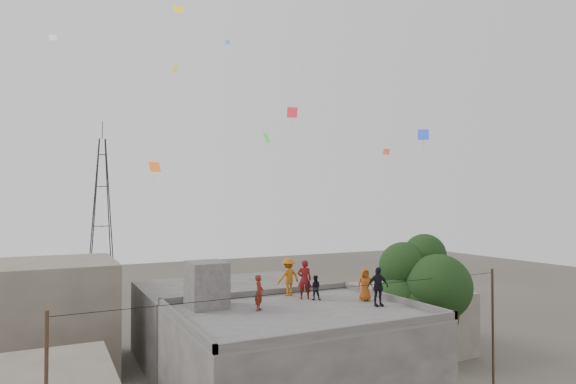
{
  "coord_description": "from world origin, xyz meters",
  "views": [
    {
      "loc": [
        -9.54,
        -18.03,
        10.68
      ],
      "look_at": [
        0.95,
        2.87,
        11.23
      ],
      "focal_mm": 30.0,
      "sensor_mm": 36.0,
      "label": 1
    }
  ],
  "objects_px": {
    "stair_head_box": "(207,284)",
    "person_red_adult": "(304,279)",
    "transmission_tower": "(102,218)",
    "person_dark_adult": "(378,287)",
    "tree": "(422,294)"
  },
  "relations": [
    {
      "from": "stair_head_box",
      "to": "person_red_adult",
      "type": "relative_size",
      "value": 1.08
    },
    {
      "from": "transmission_tower",
      "to": "person_dark_adult",
      "type": "xyz_separation_m",
      "value": [
        7.69,
        -40.61,
        -2.1
      ]
    },
    {
      "from": "stair_head_box",
      "to": "person_dark_adult",
      "type": "relative_size",
      "value": 1.15
    },
    {
      "from": "person_red_adult",
      "to": "transmission_tower",
      "type": "bearing_deg",
      "value": -56.69
    },
    {
      "from": "transmission_tower",
      "to": "person_red_adult",
      "type": "xyz_separation_m",
      "value": [
        5.55,
        -37.71,
        -2.04
      ]
    },
    {
      "from": "person_red_adult",
      "to": "person_dark_adult",
      "type": "height_order",
      "value": "person_red_adult"
    },
    {
      "from": "stair_head_box",
      "to": "person_dark_adult",
      "type": "distance_m",
      "value": 7.61
    },
    {
      "from": "tree",
      "to": "transmission_tower",
      "type": "distance_m",
      "value": 41.12
    },
    {
      "from": "person_red_adult",
      "to": "person_dark_adult",
      "type": "relative_size",
      "value": 1.07
    },
    {
      "from": "transmission_tower",
      "to": "person_red_adult",
      "type": "distance_m",
      "value": 38.17
    },
    {
      "from": "transmission_tower",
      "to": "person_dark_adult",
      "type": "distance_m",
      "value": 41.39
    },
    {
      "from": "stair_head_box",
      "to": "person_dark_adult",
      "type": "bearing_deg",
      "value": -24.99
    },
    {
      "from": "stair_head_box",
      "to": "person_red_adult",
      "type": "distance_m",
      "value": 4.76
    },
    {
      "from": "stair_head_box",
      "to": "tree",
      "type": "xyz_separation_m",
      "value": [
        10.57,
        -2.0,
        -1.0
      ]
    },
    {
      "from": "stair_head_box",
      "to": "tree",
      "type": "bearing_deg",
      "value": -10.74
    }
  ]
}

